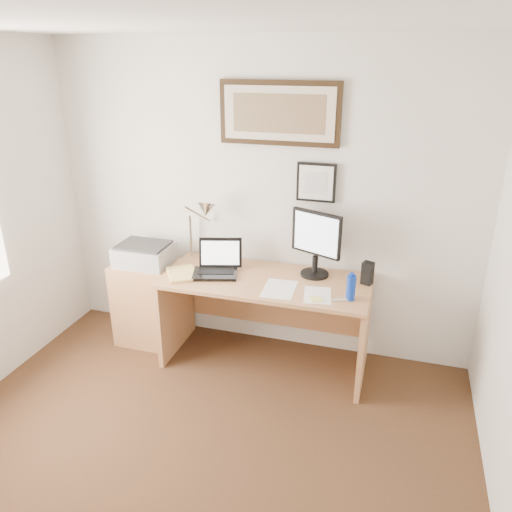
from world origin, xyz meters
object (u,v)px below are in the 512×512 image
at_px(book, 168,275).
at_px(printer, 144,254).
at_px(laptop, 217,266).
at_px(desk, 268,301).
at_px(side_cabinet, 148,302).
at_px(lcd_monitor, 316,241).
at_px(water_bottle, 351,288).

distance_m(book, printer, 0.39).
bearing_deg(book, laptop, 27.84).
xyz_separation_m(book, desk, (0.74, 0.26, -0.25)).
xyz_separation_m(book, printer, (-0.32, 0.22, 0.06)).
distance_m(side_cabinet, book, 0.56).
distance_m(side_cabinet, lcd_monitor, 1.58).
distance_m(water_bottle, lcd_monitor, 0.50).
bearing_deg(side_cabinet, book, -33.92).
relative_size(side_cabinet, water_bottle, 3.94).
bearing_deg(laptop, desk, 11.23).
bearing_deg(printer, book, -34.40).
relative_size(water_bottle, desk, 0.12).
height_order(water_bottle, lcd_monitor, lcd_monitor).
bearing_deg(laptop, book, -152.16).
xyz_separation_m(water_bottle, printer, (-1.72, 0.20, -0.02)).
xyz_separation_m(desk, lcd_monitor, (0.35, 0.09, 0.53)).
distance_m(water_bottle, desk, 0.78).
distance_m(book, desk, 0.82).
bearing_deg(book, side_cabinet, 146.08).
bearing_deg(side_cabinet, desk, 1.89).
bearing_deg(laptop, printer, 176.53).
bearing_deg(side_cabinet, printer, -18.63).
xyz_separation_m(desk, printer, (-1.06, -0.04, 0.30)).
height_order(water_bottle, desk, water_bottle).
bearing_deg(water_bottle, lcd_monitor, 133.66).
relative_size(laptop, lcd_monitor, 0.76).
xyz_separation_m(water_bottle, laptop, (-1.06, 0.16, -0.03)).
xyz_separation_m(side_cabinet, lcd_monitor, (1.42, 0.13, 0.68)).
relative_size(laptop, printer, 0.89).
distance_m(lcd_monitor, printer, 1.43).
height_order(side_cabinet, water_bottle, water_bottle).
bearing_deg(lcd_monitor, book, -162.12).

